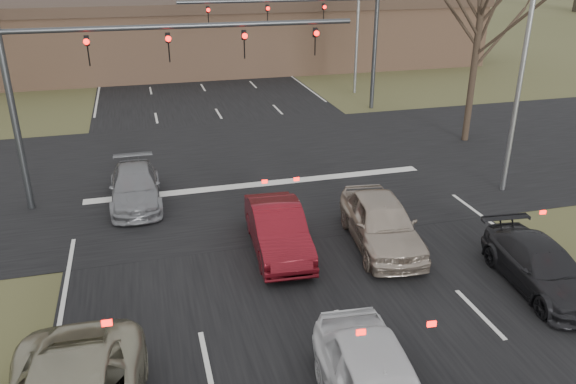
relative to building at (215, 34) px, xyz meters
name	(u,v)px	position (x,y,z in m)	size (l,w,h in m)	color
road_main	(171,33)	(-2.00, 22.00, -2.66)	(14.00, 300.00, 0.02)	black
road_cross	(251,167)	(-2.00, -23.00, -2.65)	(200.00, 14.00, 0.02)	black
building	(215,34)	(0.00, 0.00, 0.00)	(42.40, 10.40, 5.30)	#8F674D
mast_arm_near	(108,63)	(-7.23, -25.00, 2.41)	(12.12, 0.24, 8.00)	#383A3D
mast_arm_far	(329,22)	(4.18, -15.00, 2.35)	(11.12, 0.24, 8.00)	#383A3D
streetlight_right_near	(522,44)	(6.82, -28.00, 2.92)	(2.34, 0.25, 10.00)	gray
streetlight_right_far	(356,4)	(7.32, -11.00, 2.92)	(2.34, 0.25, 10.00)	gray
car_charcoal_sedan	(541,267)	(3.80, -34.25, -2.04)	(1.76, 4.33, 1.26)	black
car_grey_ahead	(135,187)	(-6.81, -25.50, -2.03)	(1.79, 4.39, 1.27)	gray
car_red_ahead	(278,229)	(-2.65, -30.36, -1.94)	(1.53, 4.39, 1.45)	#5F0D15
car_silver_ahead	(381,222)	(0.56, -30.86, -1.87)	(1.87, 4.66, 1.59)	#AF9F8E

